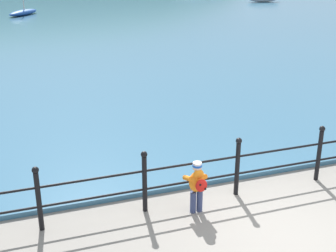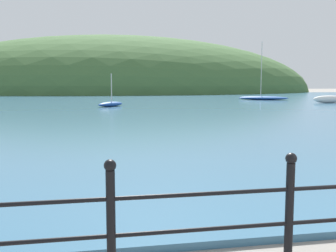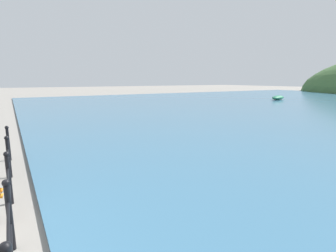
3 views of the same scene
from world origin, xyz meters
The scene contains 5 objects.
ground_plane centered at (0.00, 0.00, 0.00)m, with size 200.00×200.00×0.00m, color gray.
water centered at (0.00, 32.00, 0.05)m, with size 80.00×60.00×0.10m, color #386684.
iron_railing centered at (-0.22, 1.50, 0.64)m, with size 11.33×0.12×1.21m.
child_in_coat centered at (-1.20, 1.14, 0.61)m, with size 0.38×0.53×1.00m.
boat_far_left centered at (-2.89, 27.46, 0.30)m, with size 2.30×2.44×2.46m.
Camera 1 is at (-4.14, -5.73, 4.64)m, focal length 50.00 mm.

